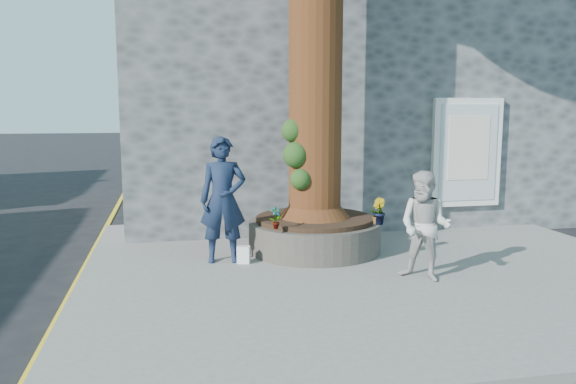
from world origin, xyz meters
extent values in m
plane|color=black|center=(0.00, 0.00, 0.00)|extent=(120.00, 120.00, 0.00)
cube|color=slate|center=(1.50, 1.00, 0.06)|extent=(9.00, 8.00, 0.12)
cube|color=yellow|center=(-3.05, 1.00, 0.00)|extent=(0.10, 30.00, 0.01)
cube|color=#434647|center=(2.50, 7.20, 3.00)|extent=(10.00, 8.00, 6.00)
cube|color=white|center=(4.30, 3.14, 1.70)|extent=(1.50, 0.12, 2.20)
cube|color=silver|center=(4.30, 3.08, 1.70)|extent=(1.25, 0.04, 1.95)
cube|color=silver|center=(4.30, 3.06, 1.80)|extent=(0.90, 0.02, 1.30)
cylinder|color=black|center=(0.80, 2.00, 0.38)|extent=(2.30, 2.30, 0.52)
cylinder|color=black|center=(0.80, 2.00, 0.68)|extent=(2.04, 2.04, 0.08)
cone|color=#452611|center=(0.80, 2.00, 1.07)|extent=(1.24, 1.24, 0.70)
sphere|color=#204015|center=(0.42, 1.80, 1.82)|extent=(0.44, 0.44, 0.44)
sphere|color=#204015|center=(0.48, 1.70, 1.42)|extent=(0.36, 0.36, 0.36)
sphere|color=#204015|center=(0.40, 1.92, 2.22)|extent=(0.40, 0.40, 0.40)
imported|color=#141F37|center=(-0.82, 1.60, 1.13)|extent=(0.78, 0.55, 2.03)
imported|color=#B9B6B1|center=(1.92, 0.01, 0.91)|extent=(0.97, 0.97, 1.58)
cube|color=white|center=(-0.53, 1.42, 0.26)|extent=(0.23, 0.18, 0.28)
imported|color=gray|center=(-0.05, 1.15, 0.90)|extent=(0.21, 0.18, 0.35)
imported|color=gray|center=(1.65, 1.15, 0.93)|extent=(0.26, 0.27, 0.43)
imported|color=gray|center=(1.04, 2.85, 0.89)|extent=(0.20, 0.20, 0.35)
imported|color=gray|center=(1.65, 1.15, 0.87)|extent=(0.35, 0.36, 0.30)
camera|label=1|loc=(-1.65, -7.30, 2.56)|focal=35.00mm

